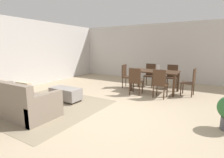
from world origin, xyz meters
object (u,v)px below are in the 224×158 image
object	(u,v)px
dining_chair_far_right	(172,75)
dining_table	(155,73)
ottoman_table	(66,93)
vase_centerpiece	(158,68)
dining_chair_near_right	(160,82)
dining_chair_head_west	(126,75)
dining_chair_far_left	(150,73)
dining_chair_near_left	(135,80)
couch	(16,102)
dining_chair_head_east	(191,81)

from	to	relation	value
dining_chair_far_right	dining_table	bearing A→B (deg)	-118.12
ottoman_table	vase_centerpiece	xyz separation A→B (m)	(2.05, 2.53, 0.63)
dining_table	dining_chair_far_right	bearing A→B (deg)	61.88
dining_table	ottoman_table	bearing A→B (deg)	-128.13
ottoman_table	dining_table	size ratio (longest dim) A/B	0.58
dining_chair_near_right	dining_chair_head_west	size ratio (longest dim) A/B	1.00
vase_centerpiece	dining_chair_far_left	bearing A→B (deg)	125.29
dining_chair_far_left	dining_chair_near_left	bearing A→B (deg)	-89.08
dining_chair_head_west	dining_chair_far_right	bearing A→B (deg)	27.28
ottoman_table	vase_centerpiece	world-z (taller)	vase_centerpiece
couch	dining_chair_far_left	world-z (taller)	dining_chair_far_left
dining_chair_head_west	dining_chair_head_east	bearing A→B (deg)	0.03
dining_chair_head_east	dining_chair_head_west	xyz separation A→B (m)	(-2.35, -0.00, 0.00)
dining_chair_far_left	dining_chair_head_east	bearing A→B (deg)	-25.92
couch	dining_chair_near_right	distance (m)	4.04
dining_chair_near_left	vase_centerpiece	distance (m)	1.04
dining_chair_far_left	dining_chair_far_right	xyz separation A→B (m)	(0.87, 0.01, 0.00)
dining_chair_far_right	dining_chair_head_east	distance (m)	1.12
couch	dining_chair_near_left	xyz separation A→B (m)	(1.83, 3.02, 0.23)
couch	vase_centerpiece	bearing A→B (deg)	58.75
dining_chair_far_right	ottoman_table	bearing A→B (deg)	-125.87
dining_chair_head_east	dining_chair_far_left	bearing A→B (deg)	154.08
dining_table	dining_chair_far_left	world-z (taller)	dining_chair_far_left
couch	dining_chair_head_east	bearing A→B (deg)	47.92
ottoman_table	dining_table	distance (m)	3.19
dining_chair_head_west	couch	bearing A→B (deg)	-106.11
dining_chair_near_left	dining_chair_head_east	xyz separation A→B (m)	(1.62, 0.80, 0.00)
dining_chair_far_left	dining_chair_head_west	size ratio (longest dim) A/B	1.00
dining_chair_near_left	dining_chair_far_right	xyz separation A→B (m)	(0.85, 1.61, 0.00)
dining_table	dining_chair_near_right	size ratio (longest dim) A/B	1.77
ottoman_table	dining_chair_far_left	distance (m)	3.63
dining_table	dining_chair_near_left	size ratio (longest dim) A/B	1.77
dining_chair_near_right	dining_chair_far_right	distance (m)	1.59
dining_chair_far_left	dining_chair_head_west	bearing A→B (deg)	-131.32
dining_chair_far_right	dining_chair_head_west	size ratio (longest dim) A/B	1.00
dining_chair_near_left	dining_chair_near_right	distance (m)	0.81
couch	dining_chair_near_left	world-z (taller)	dining_chair_near_left
dining_table	dining_chair_head_east	size ratio (longest dim) A/B	1.77
dining_chair_near_left	dining_chair_head_west	xyz separation A→B (m)	(-0.73, 0.80, 0.00)
dining_table	dining_chair_head_west	xyz separation A→B (m)	(-1.14, 0.00, -0.15)
dining_chair_near_right	dining_chair_far_right	world-z (taller)	same
dining_table	dining_chair_head_west	world-z (taller)	dining_chair_head_west
dining_chair_far_left	dining_chair_head_east	distance (m)	1.83
dining_table	dining_chair_head_west	bearing A→B (deg)	179.95
dining_table	dining_chair_far_left	distance (m)	0.93
dining_chair_head_east	vase_centerpiece	world-z (taller)	vase_centerpiece
dining_chair_near_right	dining_chair_head_east	world-z (taller)	same
couch	dining_chair_head_east	size ratio (longest dim) A/B	2.32
ottoman_table	dining_chair_far_left	world-z (taller)	dining_chair_far_left
couch	dining_chair_near_left	bearing A→B (deg)	58.76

